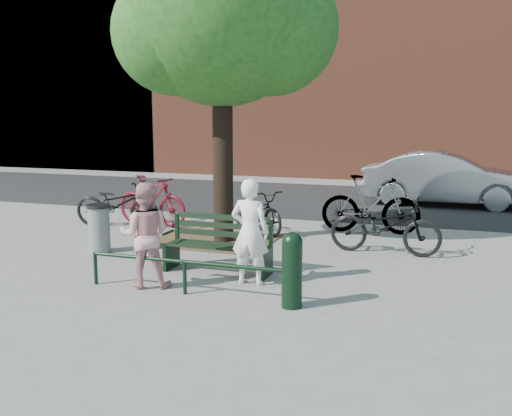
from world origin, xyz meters
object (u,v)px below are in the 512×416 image
at_px(bicycle_c, 257,211).
at_px(parked_car, 446,179).
at_px(litter_bin, 99,228).
at_px(person_left, 250,232).
at_px(park_bench, 219,243).
at_px(person_right, 145,235).
at_px(bollard, 292,267).

distance_m(bicycle_c, parked_car, 6.50).
height_order(litter_bin, bicycle_c, bicycle_c).
height_order(person_left, parked_car, person_left).
bearing_deg(park_bench, litter_bin, 168.92).
relative_size(park_bench, parked_car, 0.38).
relative_size(person_left, parked_car, 0.35).
bearing_deg(person_right, bicycle_c, -114.28).
bearing_deg(person_right, parked_car, -133.81).
xyz_separation_m(person_left, parked_car, (2.66, 8.92, -0.05)).
bearing_deg(park_bench, bollard, -39.36).
bearing_deg(parked_car, litter_bin, 143.31).
bearing_deg(parked_car, park_bench, 158.85).
height_order(person_right, bollard, person_right).
height_order(park_bench, parked_car, parked_car).
xyz_separation_m(park_bench, bicycle_c, (-0.44, 3.17, -0.00)).
bearing_deg(person_right, bollard, 154.89).
height_order(bollard, bicycle_c, bollard).
height_order(park_bench, bollard, bollard).
xyz_separation_m(person_right, bicycle_c, (0.28, 4.30, -0.31)).
distance_m(person_right, bicycle_c, 4.32).
distance_m(person_left, litter_bin, 3.54).
relative_size(person_left, bollard, 1.57).
relative_size(person_right, litter_bin, 1.75).
relative_size(park_bench, person_right, 1.11).
distance_m(bollard, bicycle_c, 4.93).
bearing_deg(parked_car, bollard, 170.36).
distance_m(person_left, bollard, 1.23).
xyz_separation_m(litter_bin, bicycle_c, (2.22, 2.65, 0.02)).
bearing_deg(bicycle_c, person_left, -125.62).
bearing_deg(litter_bin, person_left, -16.80).
bearing_deg(bicycle_c, parked_car, 0.87).
xyz_separation_m(park_bench, litter_bin, (-2.66, 0.52, -0.02)).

